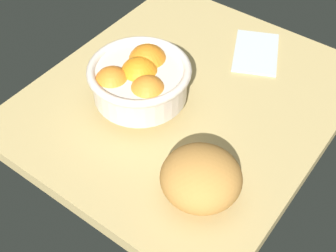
{
  "coord_description": "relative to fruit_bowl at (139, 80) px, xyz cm",
  "views": [
    {
      "loc": [
        57.11,
        37.67,
        65.47
      ],
      "look_at": [
        12.6,
        4.71,
        5.0
      ],
      "focal_mm": 49.74,
      "sensor_mm": 36.0,
      "label": 1
    }
  ],
  "objects": [
    {
      "name": "ground_plane",
      "position": [
        -7.29,
        5.97,
        -7.9
      ],
      "size": [
        64.93,
        56.45,
        3.0
      ],
      "primitive_type": "cube",
      "color": "tan"
    },
    {
      "name": "napkin_folded",
      "position": [
        -27.77,
        10.57,
        -5.92
      ],
      "size": [
        17.38,
        14.87,
        0.96
      ],
      "primitive_type": "cube",
      "rotation": [
        0.0,
        0.0,
        0.44
      ],
      "color": "silver",
      "rests_on": "ground"
    },
    {
      "name": "bread_loaf",
      "position": [
        10.73,
        21.38,
        -2.12
      ],
      "size": [
        16.87,
        17.02,
        8.56
      ],
      "primitive_type": "ellipsoid",
      "rotation": [
        0.0,
        0.0,
        1.89
      ],
      "color": "#C6863D",
      "rests_on": "ground"
    },
    {
      "name": "fruit_bowl",
      "position": [
        0.0,
        0.0,
        0.0
      ],
      "size": [
        19.68,
        19.68,
        11.18
      ],
      "color": "beige",
      "rests_on": "ground"
    }
  ]
}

